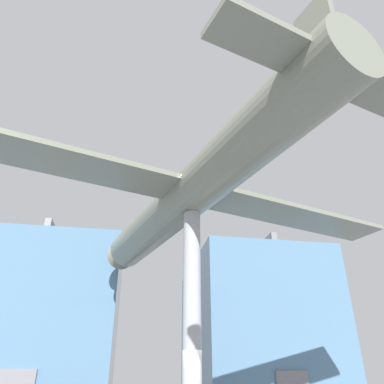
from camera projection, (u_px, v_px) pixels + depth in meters
name	position (u px, v px, depth m)	size (l,w,h in m)	color
glass_pavilion_left	(48.00, 328.00, 24.21)	(8.63, 11.57, 10.35)	slate
glass_pavilion_right	(254.00, 333.00, 26.26)	(8.63, 11.57, 10.35)	slate
support_pylon_central	(192.00, 316.00, 11.51)	(0.57, 0.57, 6.94)	#999EA3
suspended_airplane	(190.00, 194.00, 13.65)	(17.80, 16.03, 3.09)	slate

